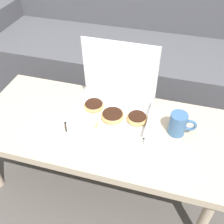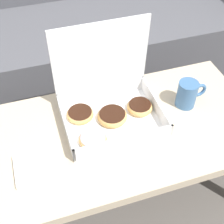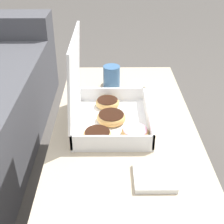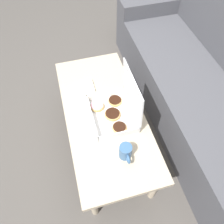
% 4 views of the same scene
% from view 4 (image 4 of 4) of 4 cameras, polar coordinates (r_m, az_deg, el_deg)
% --- Properties ---
extents(ground_plane, '(12.00, 12.00, 0.00)m').
position_cam_4_polar(ground_plane, '(1.88, 1.17, -6.63)').
color(ground_plane, '#514C47').
extents(couch, '(2.44, 0.77, 0.83)m').
position_cam_4_polar(couch, '(1.93, 24.32, 3.63)').
color(couch, '#4C4C51').
rests_on(couch, ground_plane).
extents(coffee_table, '(1.18, 0.53, 0.41)m').
position_cam_4_polar(coffee_table, '(1.56, -2.13, -1.01)').
color(coffee_table, '#C6B293').
rests_on(coffee_table, ground_plane).
extents(pastry_box, '(0.35, 0.28, 0.34)m').
position_cam_4_polar(pastry_box, '(1.47, 0.97, 0.68)').
color(pastry_box, white).
rests_on(pastry_box, coffee_table).
extents(coffee_mug, '(0.12, 0.08, 0.11)m').
position_cam_4_polar(coffee_mug, '(1.32, 3.56, -10.36)').
color(coffee_mug, '#3D6693').
rests_on(coffee_mug, coffee_table).
extents(napkin_stack, '(0.12, 0.12, 0.02)m').
position_cam_4_polar(napkin_stack, '(1.67, -6.92, 6.53)').
color(napkin_stack, white).
rests_on(napkin_stack, coffee_table).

